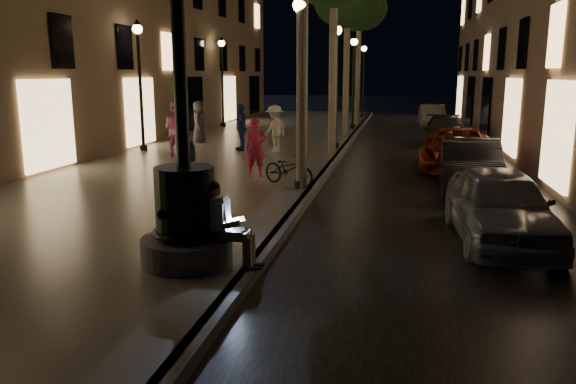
% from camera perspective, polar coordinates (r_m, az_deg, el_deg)
% --- Properties ---
extents(ground, '(120.00, 120.00, 0.00)m').
position_cam_1_polar(ground, '(21.12, 5.30, 3.57)').
color(ground, black).
rests_on(ground, ground).
extents(cobble_lane, '(6.00, 45.00, 0.02)m').
position_cam_1_polar(cobble_lane, '(21.03, 13.47, 3.28)').
color(cobble_lane, black).
rests_on(cobble_lane, ground).
extents(promenade, '(8.00, 45.00, 0.20)m').
position_cam_1_polar(promenade, '(21.87, -5.20, 4.12)').
color(promenade, slate).
rests_on(promenade, ground).
extents(curb_strip, '(0.25, 45.00, 0.20)m').
position_cam_1_polar(curb_strip, '(21.10, 5.30, 3.83)').
color(curb_strip, '#59595B').
rests_on(curb_strip, ground).
extents(fountain_lamppost, '(1.40, 1.40, 5.21)m').
position_cam_1_polar(fountain_lamppost, '(8.59, -10.42, -0.67)').
color(fountain_lamppost, '#59595B').
rests_on(fountain_lamppost, promenade).
extents(seated_man_laptop, '(0.93, 0.31, 1.30)m').
position_cam_1_polar(seated_man_laptop, '(8.46, -6.48, -2.97)').
color(seated_man_laptop, tan).
rests_on(seated_man_laptop, promenade).
extents(tree_third, '(3.00, 3.00, 7.20)m').
position_cam_1_polar(tree_third, '(26.08, 6.09, 18.66)').
color(tree_third, '#6B604C').
rests_on(tree_third, promenade).
extents(tree_far, '(3.00, 3.00, 7.50)m').
position_cam_1_polar(tree_far, '(32.05, 7.27, 17.89)').
color(tree_far, '#6B604C').
rests_on(tree_far, promenade).
extents(lamp_curb_a, '(0.36, 0.36, 4.81)m').
position_cam_1_polar(lamp_curb_a, '(14.00, 1.24, 12.66)').
color(lamp_curb_a, black).
rests_on(lamp_curb_a, promenade).
extents(lamp_curb_b, '(0.36, 0.36, 4.81)m').
position_cam_1_polar(lamp_curb_b, '(21.92, 4.94, 12.36)').
color(lamp_curb_b, black).
rests_on(lamp_curb_b, promenade).
extents(lamp_curb_c, '(0.36, 0.36, 4.81)m').
position_cam_1_polar(lamp_curb_c, '(29.89, 6.67, 12.20)').
color(lamp_curb_c, black).
rests_on(lamp_curb_c, promenade).
extents(lamp_curb_d, '(0.36, 0.36, 4.81)m').
position_cam_1_polar(lamp_curb_d, '(37.87, 7.68, 12.11)').
color(lamp_curb_d, black).
rests_on(lamp_curb_d, promenade).
extents(lamp_left_b, '(0.36, 0.36, 4.81)m').
position_cam_1_polar(lamp_left_b, '(21.96, -14.86, 12.02)').
color(lamp_left_b, black).
rests_on(lamp_left_b, promenade).
extents(lamp_left_c, '(0.36, 0.36, 4.81)m').
position_cam_1_polar(lamp_left_c, '(31.27, -6.71, 12.19)').
color(lamp_left_c, black).
rests_on(lamp_left_c, promenade).
extents(stroller, '(0.60, 0.97, 0.98)m').
position_cam_1_polar(stroller, '(17.21, -10.10, 3.86)').
color(stroller, black).
rests_on(stroller, promenade).
extents(car_front, '(1.83, 4.11, 1.37)m').
position_cam_1_polar(car_front, '(11.00, 20.73, -1.30)').
color(car_front, '#9B9EA2').
rests_on(car_front, ground).
extents(car_second, '(1.62, 4.22, 1.37)m').
position_cam_1_polar(car_second, '(15.51, 18.00, 2.56)').
color(car_second, black).
rests_on(car_second, ground).
extents(car_third, '(2.61, 5.01, 1.35)m').
position_cam_1_polar(car_third, '(19.03, 16.79, 4.23)').
color(car_third, maroon).
rests_on(car_third, ground).
extents(car_rear, '(1.81, 4.32, 1.25)m').
position_cam_1_polar(car_rear, '(25.22, 15.66, 5.96)').
color(car_rear, '#323137').
rests_on(car_rear, ground).
extents(car_fifth, '(1.49, 3.98, 1.30)m').
position_cam_1_polar(car_fifth, '(33.97, 14.44, 7.51)').
color(car_fifth, '#A1A09C').
rests_on(car_fifth, ground).
extents(pedestrian_red, '(0.70, 0.59, 1.64)m').
position_cam_1_polar(pedestrian_red, '(15.83, -3.30, 4.52)').
color(pedestrian_red, '#CC284E').
rests_on(pedestrian_red, promenade).
extents(pedestrian_pink, '(1.08, 0.94, 1.91)m').
position_cam_1_polar(pedestrian_pink, '(20.19, -11.32, 6.30)').
color(pedestrian_pink, pink).
rests_on(pedestrian_pink, promenade).
extents(pedestrian_white, '(1.10, 1.29, 1.73)m').
position_cam_1_polar(pedestrian_white, '(20.87, -1.33, 6.45)').
color(pedestrian_white, silver).
rests_on(pedestrian_white, promenade).
extents(pedestrian_blue, '(0.88, 1.10, 1.75)m').
position_cam_1_polar(pedestrian_blue, '(21.41, -4.81, 6.58)').
color(pedestrian_blue, navy).
rests_on(pedestrian_blue, promenade).
extents(pedestrian_dark, '(0.68, 0.93, 1.74)m').
position_cam_1_polar(pedestrian_dark, '(24.01, -9.05, 7.05)').
color(pedestrian_dark, '#3A383E').
rests_on(pedestrian_dark, promenade).
extents(bicycle, '(1.69, 1.30, 0.85)m').
position_cam_1_polar(bicycle, '(14.60, 0.08, 2.35)').
color(bicycle, black).
rests_on(bicycle, promenade).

